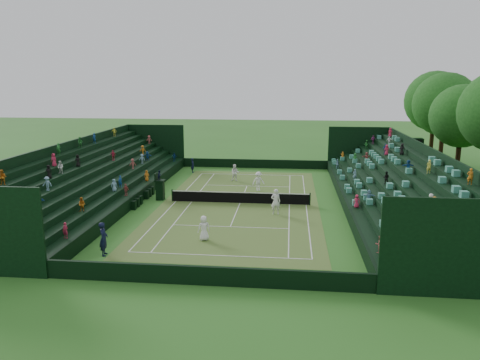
{
  "coord_description": "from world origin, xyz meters",
  "views": [
    {
      "loc": [
        4.05,
        -37.57,
        10.26
      ],
      "look_at": [
        0.0,
        0.0,
        2.0
      ],
      "focal_mm": 35.0,
      "sensor_mm": 36.0,
      "label": 1
    }
  ],
  "objects_px": {
    "player_near_west": "(204,228)",
    "tennis_net": "(240,197)",
    "umpire_chair": "(160,187)",
    "player_far_east": "(258,181)",
    "player_far_west": "(235,173)",
    "player_near_east": "(276,202)"
  },
  "relations": [
    {
      "from": "player_far_east",
      "to": "player_near_west",
      "type": "bearing_deg",
      "value": -121.07
    },
    {
      "from": "player_near_west",
      "to": "tennis_net",
      "type": "bearing_deg",
      "value": -121.15
    },
    {
      "from": "player_far_east",
      "to": "tennis_net",
      "type": "bearing_deg",
      "value": -125.26
    },
    {
      "from": "umpire_chair",
      "to": "player_near_east",
      "type": "bearing_deg",
      "value": -18.33
    },
    {
      "from": "umpire_chair",
      "to": "player_far_east",
      "type": "height_order",
      "value": "umpire_chair"
    },
    {
      "from": "player_far_west",
      "to": "umpire_chair",
      "type": "bearing_deg",
      "value": -123.69
    },
    {
      "from": "player_far_west",
      "to": "player_far_east",
      "type": "height_order",
      "value": "player_far_east"
    },
    {
      "from": "tennis_net",
      "to": "player_far_east",
      "type": "xyz_separation_m",
      "value": [
        1.21,
        4.7,
        0.37
      ]
    },
    {
      "from": "umpire_chair",
      "to": "player_far_west",
      "type": "height_order",
      "value": "umpire_chair"
    },
    {
      "from": "umpire_chair",
      "to": "player_far_west",
      "type": "xyz_separation_m",
      "value": [
        5.53,
        8.13,
        -0.25
      ]
    },
    {
      "from": "tennis_net",
      "to": "umpire_chair",
      "type": "xyz_separation_m",
      "value": [
        -6.96,
        0.45,
        0.58
      ]
    },
    {
      "from": "player_far_west",
      "to": "player_near_east",
      "type": "bearing_deg",
      "value": -68.07
    },
    {
      "from": "player_near_east",
      "to": "player_far_east",
      "type": "relative_size",
      "value": 1.12
    },
    {
      "from": "umpire_chair",
      "to": "player_near_west",
      "type": "xyz_separation_m",
      "value": [
        5.63,
        -9.76,
        -0.29
      ]
    },
    {
      "from": "tennis_net",
      "to": "player_far_west",
      "type": "relative_size",
      "value": 6.83
    },
    {
      "from": "tennis_net",
      "to": "umpire_chair",
      "type": "relative_size",
      "value": 4.51
    },
    {
      "from": "player_near_west",
      "to": "player_far_west",
      "type": "bearing_deg",
      "value": -112.71
    },
    {
      "from": "umpire_chair",
      "to": "player_near_west",
      "type": "bearing_deg",
      "value": -60.01
    },
    {
      "from": "player_far_west",
      "to": "tennis_net",
      "type": "bearing_deg",
      "value": -80.04
    },
    {
      "from": "player_far_west",
      "to": "player_far_east",
      "type": "bearing_deg",
      "value": -55.28
    },
    {
      "from": "umpire_chair",
      "to": "player_far_east",
      "type": "bearing_deg",
      "value": 27.48
    },
    {
      "from": "player_near_east",
      "to": "player_near_west",
      "type": "bearing_deg",
      "value": 51.66
    }
  ]
}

